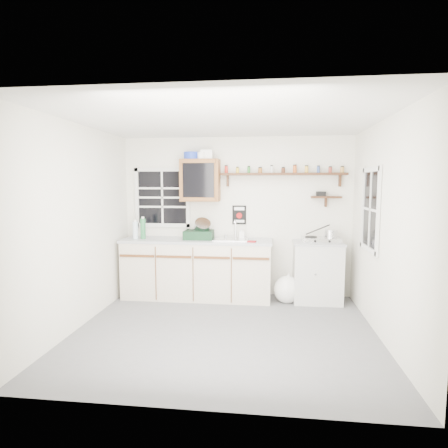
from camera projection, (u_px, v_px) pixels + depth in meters
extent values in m
cube|color=#5A5A5D|center=(225.00, 332.00, 4.51)|extent=(3.60, 3.20, 0.02)
cube|color=silver|center=(225.00, 118.00, 4.24)|extent=(3.60, 3.20, 0.02)
cube|color=silver|center=(78.00, 226.00, 4.59)|extent=(0.02, 3.20, 2.50)
cube|color=silver|center=(386.00, 231.00, 4.17)|extent=(0.02, 3.20, 2.50)
cube|color=silver|center=(236.00, 217.00, 5.97)|extent=(3.60, 0.02, 2.50)
cube|color=silver|center=(200.00, 254.00, 2.79)|extent=(3.60, 0.02, 2.50)
cube|color=#BFB39F|center=(197.00, 270.00, 5.82)|extent=(2.27, 0.60, 0.88)
cube|color=#9D9FA4|center=(197.00, 241.00, 5.77)|extent=(2.31, 0.62, 0.04)
cube|color=#593217|center=(137.00, 256.00, 5.58)|extent=(0.53, 0.02, 0.03)
cube|color=#593217|center=(174.00, 257.00, 5.51)|extent=(0.53, 0.02, 0.03)
cube|color=#593217|center=(212.00, 258.00, 5.45)|extent=(0.53, 0.02, 0.03)
cube|color=#593217|center=(251.00, 259.00, 5.38)|extent=(0.53, 0.02, 0.03)
cube|color=beige|center=(317.00, 273.00, 5.63)|extent=(0.70, 0.55, 0.88)
cube|color=#9D9FA4|center=(318.00, 243.00, 5.58)|extent=(0.73, 0.57, 0.03)
cube|color=silver|center=(231.00, 240.00, 5.70)|extent=(0.52, 0.44, 0.03)
cylinder|color=silver|center=(235.00, 230.00, 5.84)|extent=(0.02, 0.02, 0.28)
cylinder|color=silver|center=(235.00, 222.00, 5.77)|extent=(0.02, 0.14, 0.02)
cube|color=brown|center=(200.00, 180.00, 5.81)|extent=(0.60, 0.30, 0.65)
cube|color=black|center=(198.00, 180.00, 5.65)|extent=(0.48, 0.02, 0.52)
cylinder|color=#1933A7|center=(192.00, 156.00, 5.79)|extent=(0.24, 0.24, 0.11)
cube|color=white|center=(207.00, 155.00, 5.76)|extent=(0.18, 0.15, 0.14)
cylinder|color=white|center=(201.00, 156.00, 5.72)|extent=(0.12, 0.12, 0.10)
cube|color=black|center=(283.00, 174.00, 5.71)|extent=(1.91, 0.18, 0.04)
cube|color=black|center=(228.00, 181.00, 5.86)|extent=(0.03, 0.10, 0.18)
cube|color=black|center=(340.00, 181.00, 5.66)|extent=(0.03, 0.10, 0.18)
cylinder|color=red|center=(226.00, 170.00, 5.81)|extent=(0.05, 0.05, 0.11)
cylinder|color=black|center=(226.00, 166.00, 5.80)|extent=(0.05, 0.05, 0.02)
cylinder|color=gold|center=(237.00, 170.00, 5.79)|extent=(0.05, 0.05, 0.08)
cylinder|color=black|center=(237.00, 167.00, 5.78)|extent=(0.04, 0.04, 0.02)
cylinder|color=#267226|center=(249.00, 170.00, 5.77)|extent=(0.04, 0.04, 0.09)
cylinder|color=black|center=(249.00, 166.00, 5.76)|extent=(0.04, 0.04, 0.02)
cylinder|color=#99591E|center=(260.00, 171.00, 5.75)|extent=(0.06, 0.06, 0.07)
cylinder|color=black|center=(260.00, 168.00, 5.74)|extent=(0.05, 0.05, 0.02)
cylinder|color=silver|center=(272.00, 170.00, 5.73)|extent=(0.05, 0.05, 0.10)
cylinder|color=black|center=(272.00, 166.00, 5.72)|extent=(0.04, 0.04, 0.02)
cylinder|color=#4C2614|center=(283.00, 170.00, 5.71)|extent=(0.06, 0.06, 0.07)
cylinder|color=black|center=(283.00, 167.00, 5.70)|extent=(0.05, 0.05, 0.02)
cylinder|color=#B24C19|center=(295.00, 169.00, 5.69)|extent=(0.06, 0.06, 0.11)
cylinder|color=black|center=(295.00, 165.00, 5.68)|extent=(0.05, 0.05, 0.02)
cylinder|color=gold|center=(306.00, 170.00, 5.67)|extent=(0.05, 0.05, 0.10)
cylinder|color=black|center=(307.00, 166.00, 5.66)|extent=(0.05, 0.05, 0.02)
cylinder|color=#334C8C|center=(318.00, 170.00, 5.64)|extent=(0.05, 0.05, 0.09)
cylinder|color=black|center=(318.00, 166.00, 5.64)|extent=(0.04, 0.04, 0.02)
cylinder|color=maroon|center=(330.00, 170.00, 5.63)|extent=(0.05, 0.05, 0.08)
cylinder|color=black|center=(330.00, 167.00, 5.62)|extent=(0.05, 0.05, 0.02)
cylinder|color=#BF8C3F|center=(342.00, 170.00, 5.60)|extent=(0.06, 0.06, 0.08)
cylinder|color=black|center=(342.00, 167.00, 5.60)|extent=(0.05, 0.05, 0.02)
cube|color=black|center=(326.00, 197.00, 5.68)|extent=(0.45, 0.15, 0.03)
cube|color=black|center=(326.00, 202.00, 5.73)|extent=(0.03, 0.08, 0.14)
cube|color=black|center=(321.00, 194.00, 5.69)|extent=(0.14, 0.10, 0.07)
cube|color=black|center=(239.00, 215.00, 5.94)|extent=(0.22, 0.01, 0.30)
cube|color=white|center=(239.00, 209.00, 5.92)|extent=(0.16, 0.00, 0.05)
cylinder|color=#A50C0C|center=(239.00, 216.00, 5.93)|extent=(0.09, 0.01, 0.09)
cube|color=white|center=(239.00, 221.00, 5.94)|extent=(0.16, 0.00, 0.04)
cube|color=black|center=(162.00, 198.00, 6.05)|extent=(0.85, 0.02, 0.90)
cube|color=silver|center=(162.00, 198.00, 6.05)|extent=(0.93, 0.03, 0.98)
cube|color=black|center=(371.00, 210.00, 4.69)|extent=(0.02, 0.70, 1.00)
cube|color=silver|center=(371.00, 210.00, 4.69)|extent=(0.03, 0.78, 1.08)
cylinder|color=silver|center=(135.00, 230.00, 5.81)|extent=(0.08, 0.08, 0.27)
cylinder|color=white|center=(135.00, 221.00, 5.79)|extent=(0.05, 0.05, 0.03)
cylinder|color=#25713C|center=(143.00, 229.00, 5.81)|extent=(0.08, 0.08, 0.31)
cylinder|color=white|center=(143.00, 218.00, 5.79)|extent=(0.04, 0.04, 0.03)
cube|color=black|center=(199.00, 235.00, 5.79)|extent=(0.45, 0.34, 0.13)
cylinder|color=silver|center=(202.00, 226.00, 5.77)|extent=(0.33, 0.35, 0.27)
imported|color=beige|center=(242.00, 233.00, 5.78)|extent=(0.09, 0.09, 0.18)
cube|color=maroon|center=(252.00, 242.00, 5.48)|extent=(0.14, 0.13, 0.02)
cube|color=silver|center=(321.00, 240.00, 5.55)|extent=(0.58, 0.32, 0.07)
cylinder|color=black|center=(311.00, 237.00, 5.56)|extent=(0.17, 0.17, 0.01)
cylinder|color=black|center=(331.00, 237.00, 5.53)|extent=(0.17, 0.17, 0.01)
cylinder|color=silver|center=(331.00, 234.00, 5.52)|extent=(0.18, 0.18, 0.11)
cylinder|color=black|center=(318.00, 230.00, 5.63)|extent=(0.34, 0.14, 0.18)
ellipsoid|color=white|center=(287.00, 290.00, 5.60)|extent=(0.41, 0.37, 0.43)
cone|color=white|center=(289.00, 277.00, 5.58)|extent=(0.12, 0.12, 0.12)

